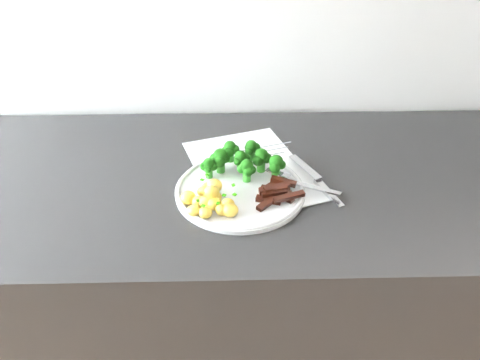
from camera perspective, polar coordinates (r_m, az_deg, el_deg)
The scene contains 8 objects.
counter at distance 1.26m, azimuth 2.51°, elevation -16.35°, with size 2.32×0.58×0.87m.
recipe_paper at distance 0.99m, azimuth 1.26°, elevation 1.31°, with size 0.30×0.36×0.00m.
plate at distance 0.92m, azimuth 0.00°, elevation -1.18°, with size 0.25×0.25×0.01m.
broccoli at distance 0.94m, azimuth 0.25°, elevation 2.55°, with size 0.17×0.10×0.06m.
potatoes at distance 0.86m, azimuth -3.65°, elevation -2.40°, with size 0.11×0.10×0.04m.
beef_strips at distance 0.89m, azimuth 4.41°, elevation -1.42°, with size 0.09×0.10×0.03m.
fork at distance 0.92m, azimuth 7.81°, elevation -0.43°, with size 0.14×0.10×0.01m.
knife at distance 0.94m, azimuth 9.89°, elevation -0.68°, with size 0.09×0.18×0.02m.
Camera 1 is at (-0.18, 0.89, 1.41)m, focal length 35.11 mm.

